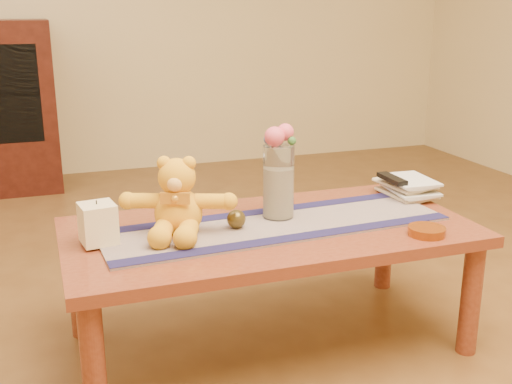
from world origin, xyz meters
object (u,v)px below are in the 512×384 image
object	(u,v)px
pillar_candle	(98,223)
tv_remote	(392,179)
book_bottom	(389,196)
bronze_ball	(236,219)
amber_dish	(427,231)
teddy_bear	(178,197)
glass_vase	(278,182)

from	to	relation	value
pillar_candle	tv_remote	size ratio (longest dim) A/B	0.80
book_bottom	bronze_ball	bearing A→B (deg)	-171.00
pillar_candle	bronze_ball	xyz separation A→B (m)	(0.45, -0.02, -0.03)
amber_dish	teddy_bear	bearing A→B (deg)	159.98
pillar_candle	amber_dish	distance (m)	1.07
pillar_candle	tv_remote	bearing A→B (deg)	6.02
bronze_ball	amber_dish	size ratio (longest dim) A/B	0.52
glass_vase	amber_dish	bearing A→B (deg)	-38.24
teddy_bear	pillar_candle	bearing A→B (deg)	-156.76
glass_vase	tv_remote	distance (m)	0.51
glass_vase	bronze_ball	xyz separation A→B (m)	(-0.18, -0.06, -0.10)
teddy_bear	book_bottom	size ratio (longest dim) A/B	1.62
bronze_ball	pillar_candle	bearing A→B (deg)	177.90
bronze_ball	amber_dish	distance (m)	0.64
glass_vase	book_bottom	bearing A→B (deg)	9.19
teddy_bear	book_bottom	world-z (taller)	teddy_bear
teddy_bear	glass_vase	world-z (taller)	glass_vase
teddy_bear	book_bottom	distance (m)	0.89
glass_vase	bronze_ball	world-z (taller)	glass_vase
glass_vase	book_bottom	size ratio (longest dim) A/B	1.17
tv_remote	teddy_bear	bearing A→B (deg)	-173.01
teddy_bear	tv_remote	size ratio (longest dim) A/B	2.26
teddy_bear	glass_vase	xyz separation A→B (m)	(0.37, 0.04, 0.01)
book_bottom	amber_dish	size ratio (longest dim) A/B	1.79
pillar_candle	bronze_ball	world-z (taller)	pillar_candle
amber_dish	book_bottom	bearing A→B (deg)	76.19
glass_vase	teddy_bear	bearing A→B (deg)	-174.23
teddy_bear	pillar_candle	distance (m)	0.27
pillar_candle	book_bottom	bearing A→B (deg)	6.52
pillar_candle	glass_vase	world-z (taller)	glass_vase
teddy_bear	tv_remote	bearing A→B (deg)	27.97
bronze_ball	tv_remote	bearing A→B (deg)	11.31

